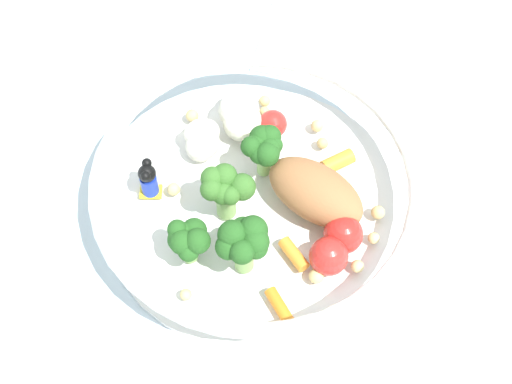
% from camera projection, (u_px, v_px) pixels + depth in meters
% --- Properties ---
extents(ground_plane, '(2.40, 2.40, 0.00)m').
position_uv_depth(ground_plane, '(238.00, 195.00, 0.62)').
color(ground_plane, silver).
extents(food_container, '(0.26, 0.26, 0.06)m').
position_uv_depth(food_container, '(257.00, 186.00, 0.59)').
color(food_container, white).
rests_on(food_container, ground_plane).
extents(folded_napkin, '(0.18, 0.17, 0.01)m').
position_uv_depth(folded_napkin, '(326.00, 24.00, 0.72)').
color(folded_napkin, white).
rests_on(folded_napkin, ground_plane).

